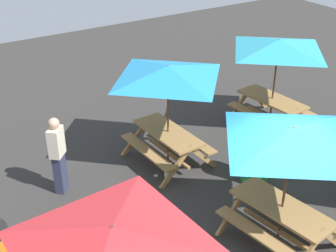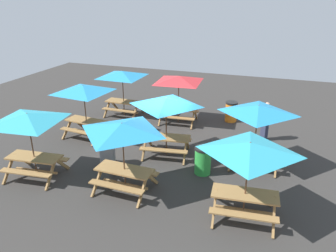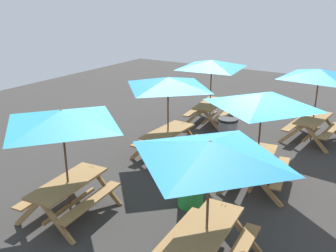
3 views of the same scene
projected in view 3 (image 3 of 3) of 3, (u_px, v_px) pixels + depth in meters
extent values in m
plane|color=#33302D|center=(269.00, 182.00, 9.30)|extent=(28.05, 28.05, 0.00)
cube|color=olive|center=(313.00, 118.00, 11.71)|extent=(1.86, 0.88, 0.05)
cube|color=olive|center=(295.00, 124.00, 12.12)|extent=(1.82, 0.44, 0.04)
cube|color=olive|center=(330.00, 131.00, 11.49)|extent=(1.82, 0.44, 0.04)
cube|color=olive|center=(308.00, 121.00, 12.62)|extent=(0.14, 0.80, 0.81)
cube|color=olive|center=(331.00, 125.00, 12.20)|extent=(0.14, 0.80, 0.81)
cube|color=olive|center=(292.00, 134.00, 11.45)|extent=(0.14, 0.80, 0.81)
cube|color=olive|center=(316.00, 139.00, 11.03)|extent=(0.14, 0.80, 0.81)
cube|color=olive|center=(311.00, 134.00, 11.88)|extent=(1.56, 0.23, 0.06)
cylinder|color=brown|center=(315.00, 106.00, 11.57)|extent=(0.04, 0.04, 2.30)
pyramid|color=#268CC6|center=(320.00, 73.00, 11.24)|extent=(2.81, 2.81, 0.28)
cube|color=olive|center=(168.00, 131.00, 10.58)|extent=(1.82, 0.76, 0.05)
cube|color=olive|center=(152.00, 137.00, 10.96)|extent=(1.81, 0.32, 0.04)
cube|color=olive|center=(184.00, 145.00, 10.39)|extent=(1.81, 0.32, 0.04)
cube|color=olive|center=(172.00, 133.00, 11.51)|extent=(0.09, 0.80, 0.81)
cube|color=olive|center=(193.00, 138.00, 11.12)|extent=(0.09, 0.80, 0.81)
cube|color=olive|center=(141.00, 150.00, 10.28)|extent=(0.09, 0.80, 0.81)
cube|color=olive|center=(163.00, 155.00, 9.90)|extent=(0.09, 0.80, 0.81)
cube|color=olive|center=(168.00, 148.00, 10.75)|extent=(1.56, 0.12, 0.06)
cylinder|color=brown|center=(168.00, 118.00, 10.45)|extent=(0.04, 0.04, 2.30)
pyramid|color=#268CC6|center=(168.00, 82.00, 10.11)|extent=(2.07, 2.07, 0.28)
cube|color=olive|center=(207.00, 229.00, 6.16)|extent=(1.84, 0.80, 0.05)
cube|color=olive|center=(177.00, 234.00, 6.50)|extent=(1.81, 0.36, 0.04)
cube|color=olive|center=(204.00, 219.00, 7.09)|extent=(0.10, 0.80, 0.81)
cube|color=olive|center=(242.00, 230.00, 6.76)|extent=(0.10, 0.80, 0.81)
cylinder|color=brown|center=(208.00, 207.00, 6.02)|extent=(0.04, 0.04, 2.30)
pyramid|color=#268CC6|center=(210.00, 149.00, 5.69)|extent=(2.11, 2.11, 0.28)
cube|color=olive|center=(210.00, 104.00, 13.29)|extent=(1.87, 0.89, 0.05)
cube|color=olive|center=(195.00, 110.00, 13.61)|extent=(1.82, 0.46, 0.04)
cube|color=olive|center=(225.00, 113.00, 13.16)|extent=(1.82, 0.46, 0.04)
cube|color=olive|center=(207.00, 107.00, 14.22)|extent=(0.15, 0.80, 0.81)
cube|color=olive|center=(226.00, 109.00, 13.93)|extent=(0.15, 0.80, 0.81)
cube|color=olive|center=(192.00, 118.00, 12.89)|extent=(0.15, 0.80, 0.81)
cube|color=olive|center=(212.00, 121.00, 12.60)|extent=(0.15, 0.80, 0.81)
cube|color=olive|center=(210.00, 118.00, 13.46)|extent=(1.56, 0.24, 0.06)
cylinder|color=brown|center=(211.00, 92.00, 13.15)|extent=(0.04, 0.04, 2.30)
pyramid|color=teal|center=(212.00, 64.00, 12.82)|extent=(2.81, 2.81, 0.28)
cube|color=olive|center=(258.00, 157.00, 8.89)|extent=(1.88, 0.95, 0.05)
cube|color=olive|center=(234.00, 164.00, 9.19)|extent=(1.82, 0.52, 0.04)
cube|color=olive|center=(280.00, 172.00, 8.78)|extent=(1.82, 0.52, 0.04)
cube|color=olive|center=(248.00, 157.00, 9.82)|extent=(0.18, 0.80, 0.81)
cube|color=olive|center=(277.00, 161.00, 9.55)|extent=(0.18, 0.80, 0.81)
cube|color=olive|center=(234.00, 182.00, 8.47)|extent=(0.18, 0.80, 0.81)
cube|color=olive|center=(266.00, 189.00, 8.20)|extent=(0.18, 0.80, 0.81)
cube|color=olive|center=(256.00, 177.00, 9.06)|extent=(1.55, 0.30, 0.06)
cylinder|color=brown|center=(259.00, 141.00, 8.75)|extent=(0.04, 0.04, 2.30)
pyramid|color=#268CC6|center=(263.00, 99.00, 8.42)|extent=(2.27, 2.27, 0.28)
cube|color=olive|center=(68.00, 183.00, 7.67)|extent=(1.86, 0.86, 0.05)
cube|color=olive|center=(49.00, 190.00, 8.00)|extent=(1.82, 0.42, 0.04)
cube|color=olive|center=(91.00, 201.00, 7.53)|extent=(1.82, 0.42, 0.04)
cube|color=olive|center=(80.00, 180.00, 8.60)|extent=(0.13, 0.80, 0.81)
cube|color=olive|center=(106.00, 186.00, 8.30)|extent=(0.13, 0.80, 0.81)
cube|color=olive|center=(28.00, 213.00, 7.28)|extent=(0.13, 0.80, 0.81)
cube|color=olive|center=(57.00, 222.00, 6.98)|extent=(0.13, 0.80, 0.81)
cube|color=olive|center=(70.00, 205.00, 7.84)|extent=(1.56, 0.21, 0.06)
cylinder|color=brown|center=(66.00, 165.00, 7.53)|extent=(0.04, 0.04, 2.30)
pyramid|color=teal|center=(62.00, 117.00, 7.20)|extent=(2.17, 2.17, 0.28)
cylinder|color=gray|center=(227.00, 135.00, 11.10)|extent=(0.56, 0.56, 0.90)
cylinder|color=black|center=(228.00, 120.00, 10.94)|extent=(0.59, 0.59, 0.08)
cylinder|color=green|center=(191.00, 187.00, 8.10)|extent=(0.56, 0.56, 0.90)
cylinder|color=black|center=(191.00, 166.00, 7.94)|extent=(0.59, 0.59, 0.08)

